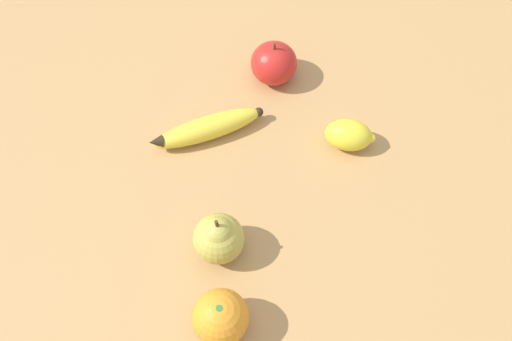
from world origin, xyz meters
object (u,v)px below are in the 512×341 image
Objects in this scene: lemon at (349,135)px; pear at (219,237)px; banana at (207,128)px; orange at (220,317)px; apple at (274,63)px.

pear is at bearing -15.61° from lemon.
banana is 1.86× the size of pear.
orange is (0.26, 0.20, 0.02)m from banana.
apple is at bearing -158.23° from orange.
lemon is at bearing 178.61° from orange.
orange is 0.46m from apple.
orange is 0.12m from pear.
apple is (-0.43, -0.17, -0.00)m from orange.
orange is 0.83× the size of pear.
apple is 0.19m from lemon.
orange is at bearing -1.39° from lemon.
pear is at bearing 76.30° from banana.
lemon is (-0.37, 0.01, -0.01)m from orange.
banana is at bearing -140.69° from pear.
lemon is at bearing 164.39° from pear.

